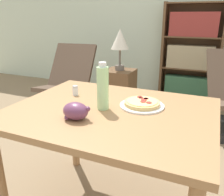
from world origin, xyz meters
TOP-DOWN VIEW (x-y plane):
  - wall_back at (0.00, 2.62)m, footprint 8.00×0.05m
  - dining_table at (0.06, -0.11)m, footprint 1.13×0.89m
  - pizza_on_plate at (0.21, 0.00)m, footprint 0.26×0.26m
  - grape_bunch at (-0.05, -0.30)m, footprint 0.15×0.10m
  - drink_bottle at (0.01, -0.12)m, footprint 0.07×0.07m
  - salt_shaker at (-0.26, 0.02)m, footprint 0.04×0.04m
  - lounge_chair_near at (-1.17, 1.26)m, footprint 0.64×0.82m
  - bookshelf at (0.22, 2.47)m, footprint 0.85×0.25m
  - side_table at (-0.47, 1.35)m, footprint 0.34×0.34m
  - table_lamp at (-0.47, 1.35)m, footprint 0.21×0.21m

SIDE VIEW (x-z plane):
  - lounge_chair_near at x=-1.17m, z-range -0.15..0.73m
  - side_table at x=-0.47m, z-range 0.00..0.63m
  - dining_table at x=0.06m, z-range 0.27..1.02m
  - bookshelf at x=0.22m, z-range -0.04..1.40m
  - pizza_on_plate at x=0.21m, z-range 0.74..0.78m
  - salt_shaker at x=-0.26m, z-range 0.75..0.81m
  - grape_bunch at x=-0.05m, z-range 0.75..0.83m
  - drink_bottle at x=0.01m, z-range 0.74..1.00m
  - table_lamp at x=-0.47m, z-range 0.73..1.20m
  - wall_back at x=0.00m, z-range 0.00..2.60m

